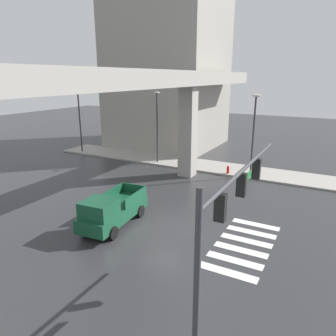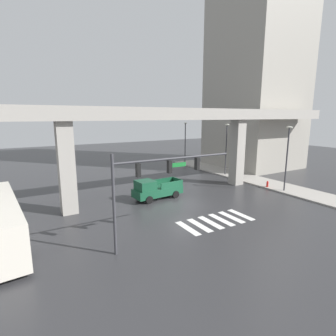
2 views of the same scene
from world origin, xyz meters
name	(u,v)px [view 2 (image 2 of 2)]	position (x,y,z in m)	size (l,w,h in m)	color
ground_plane	(183,204)	(0.00, 0.00, 0.00)	(120.00, 120.00, 0.00)	#2D2D30
crosswalk_stripes	(216,221)	(0.00, -4.84, 0.01)	(6.05, 2.80, 0.01)	silver
elevated_overpass	(167,122)	(0.00, 3.04, 7.73)	(48.45, 2.23, 9.11)	#9E9991
office_building	(258,49)	(21.16, 11.07, 18.72)	(11.76, 12.66, 37.44)	gray
sidewalk_east	(261,182)	(13.28, 2.00, 0.07)	(4.00, 36.00, 0.15)	#9E9991
pickup_truck	(155,190)	(-1.56, 2.74, 0.99)	(5.24, 2.40, 2.08)	#14472D
traffic_signal_mast	(154,177)	(-6.02, -5.74, 4.56)	(8.69, 0.32, 6.20)	#38383D
street_lamp_near_corner	(287,151)	(12.08, -2.15, 4.56)	(0.44, 0.70, 7.24)	#38383D
street_lamp_mid_block	(226,143)	(12.08, 7.46, 4.56)	(0.44, 0.70, 7.24)	#38383D
street_lamp_far_north	(185,138)	(12.08, 17.75, 4.56)	(0.44, 0.70, 7.24)	#38383D
fire_hydrant	(267,185)	(11.68, -0.20, 0.43)	(0.24, 0.24, 0.85)	red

